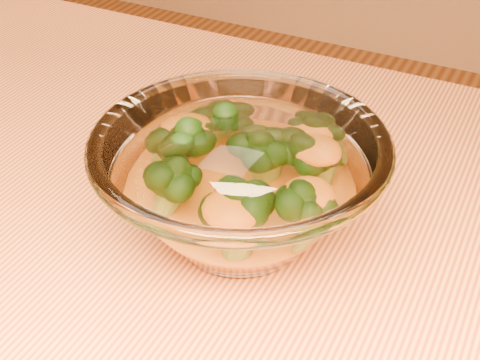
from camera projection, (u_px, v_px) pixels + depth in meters
name	position (u px, v px, depth m)	size (l,w,h in m)	color
table	(115.00, 335.00, 0.58)	(1.20, 0.80, 0.75)	#D98C41
glass_bowl	(240.00, 185.00, 0.50)	(0.22, 0.22, 0.10)	white
cheese_sauce	(240.00, 207.00, 0.51)	(0.12, 0.12, 0.03)	orange
broccoli_heap	(240.00, 166.00, 0.50)	(0.15, 0.16, 0.07)	black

